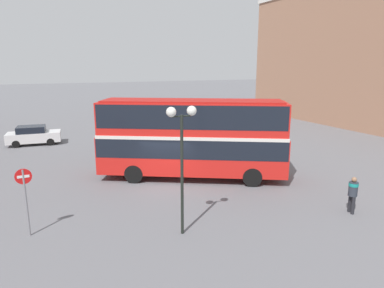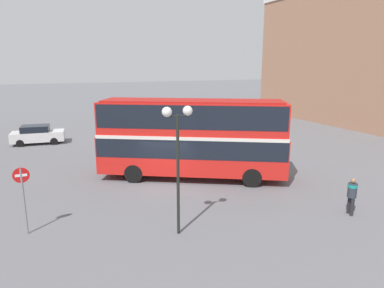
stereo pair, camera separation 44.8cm
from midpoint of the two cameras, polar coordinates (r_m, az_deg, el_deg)
ground_plane at (r=19.82m, az=-5.14°, el=-6.92°), size 240.00×240.00×0.00m
double_decker_bus at (r=20.26m, az=-0.63°, el=1.64°), size 10.83×7.60×4.77m
pedestrian_foreground at (r=17.45m, az=24.57°, el=-7.17°), size 0.54×0.54×1.75m
parked_car_kerb_near at (r=35.74m, az=1.69°, el=3.43°), size 4.25×1.88×1.50m
parked_car_kerb_far at (r=32.68m, az=-25.27°, el=1.33°), size 4.48×2.31×1.62m
street_lamp_twin_globe at (r=13.15m, az=-2.70°, el=1.24°), size 1.23×0.39×5.23m
no_entry_sign at (r=15.19m, az=-26.83°, el=-7.11°), size 0.63×0.08×2.83m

